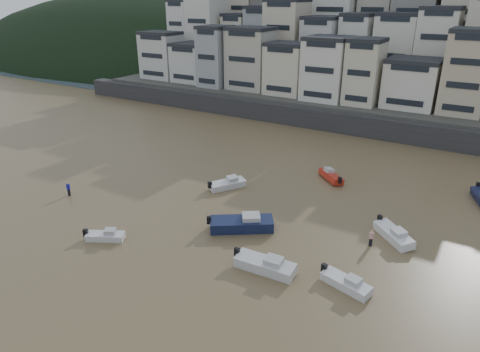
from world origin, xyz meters
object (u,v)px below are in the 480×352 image
Objects in this scene: boat_c at (242,222)px; boat_b at (346,281)px; boat_e at (394,233)px; boat_a at (265,263)px; person_blue at (68,189)px; person_pink at (371,238)px; boat_h at (331,175)px; boat_j at (105,235)px; boat_f at (227,183)px.

boat_b is at bearing -51.09° from boat_c.
boat_a is at bearing -83.27° from boat_e.
boat_a is 3.43× the size of person_blue.
person_pink is (34.39, 7.80, 0.00)m from person_blue.
person_pink reaches higher than boat_b.
boat_h is at bearing 176.96° from boat_e.
person_blue is 35.26m from person_pink.
boat_c is at bearing 9.86° from person_blue.
boat_b is 1.15× the size of boat_j.
boat_c is at bearing 178.44° from boat_b.
boat_a is 7.42m from boat_c.
person_pink reaches higher than boat_j.
boat_b is 34.48m from person_blue.
boat_b is 2.71× the size of person_pink.
boat_e is 1.32× the size of boat_j.
person_blue is at bearing -121.08° from boat_e.
person_blue is at bearing 128.54° from boat_j.
boat_j is (-15.99, -3.71, -0.26)m from boat_a.
person_pink is at bearing 50.16° from boat_a.
person_pink is (19.18, -4.05, 0.17)m from boat_f.
boat_c is at bearing -162.08° from person_pink.
boat_c reaches higher than boat_f.
boat_e is 15.32m from boat_h.
boat_b is at bearing -16.12° from boat_j.
boat_j is (-24.34, -15.03, -0.18)m from boat_e.
boat_j is 26.05m from person_pink.
boat_j is at bearing -150.86° from person_pink.
boat_h reaches higher than boat_j.
boat_c is 13.68m from boat_j.
boat_j is 2.35× the size of person_blue.
boat_e reaches higher than boat_f.
boat_h is 16.15m from person_pink.
person_pink is at bearing 0.42° from boat_j.
boat_b is at bearing -90.56° from boat_f.
boat_b is at bearing -89.32° from person_pink.
boat_c is 4.08× the size of person_blue.
boat_b is 10.04m from boat_e.
boat_c reaches higher than person_pink.
person_blue is (-11.64, 4.88, 0.31)m from boat_j.
person_pink is (12.22, 3.95, -0.10)m from boat_c.
boat_h is 2.79× the size of person_blue.
boat_c is 22.50m from person_blue.
boat_e is 37.39m from person_blue.
boat_a is 18.00m from boat_f.
boat_f is at bearing 96.36° from boat_c.
boat_a is at bearing -77.30° from boat_c.
boat_h is (-10.61, 11.06, -0.07)m from boat_e.
boat_a is at bearing -153.64° from boat_b.
boat_e is (1.50, 9.92, 0.09)m from boat_b.
boat_b is 0.92× the size of boat_f.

